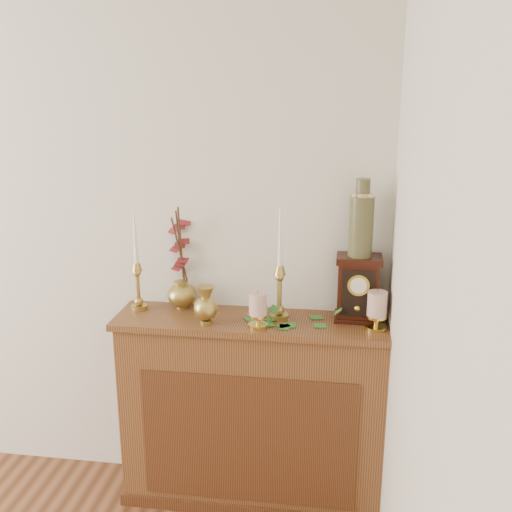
% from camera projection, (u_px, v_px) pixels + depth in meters
% --- Properties ---
extents(console_shelf, '(1.24, 0.34, 0.93)m').
position_uv_depth(console_shelf, '(253.00, 416.00, 2.81)').
color(console_shelf, brown).
rests_on(console_shelf, ground).
extents(candlestick_left, '(0.08, 0.08, 0.46)m').
position_uv_depth(candlestick_left, '(137.00, 279.00, 2.74)').
color(candlestick_left, tan).
rests_on(candlestick_left, console_shelf).
extents(candlestick_center, '(0.08, 0.08, 0.50)m').
position_uv_depth(candlestick_center, '(280.00, 284.00, 2.63)').
color(candlestick_center, tan).
rests_on(candlestick_center, console_shelf).
extents(bud_vase, '(0.11, 0.11, 0.17)m').
position_uv_depth(bud_vase, '(206.00, 306.00, 2.59)').
color(bud_vase, tan).
rests_on(bud_vase, console_shelf).
extents(ginger_jar, '(0.20, 0.21, 0.49)m').
position_uv_depth(ginger_jar, '(181.00, 261.00, 2.78)').
color(ginger_jar, tan).
rests_on(ginger_jar, console_shelf).
extents(pillar_candle_left, '(0.09, 0.09, 0.17)m').
position_uv_depth(pillar_candle_left, '(258.00, 308.00, 2.55)').
color(pillar_candle_left, gold).
rests_on(pillar_candle_left, console_shelf).
extents(pillar_candle_right, '(0.09, 0.09, 0.18)m').
position_uv_depth(pillar_candle_right, '(377.00, 309.00, 2.53)').
color(pillar_candle_right, gold).
rests_on(pillar_candle_right, console_shelf).
extents(ivy_garland, '(0.43, 0.20, 0.09)m').
position_uv_depth(ivy_garland, '(284.00, 318.00, 2.64)').
color(ivy_garland, '#2F772D').
rests_on(ivy_garland, console_shelf).
extents(mantel_clock, '(0.20, 0.14, 0.29)m').
position_uv_depth(mantel_clock, '(358.00, 289.00, 2.62)').
color(mantel_clock, black).
rests_on(mantel_clock, console_shelf).
extents(ceramic_vase, '(0.10, 0.10, 0.34)m').
position_uv_depth(ceramic_vase, '(361.00, 222.00, 2.54)').
color(ceramic_vase, '#162D23').
rests_on(ceramic_vase, mantel_clock).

